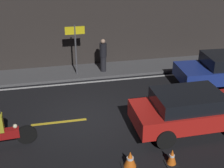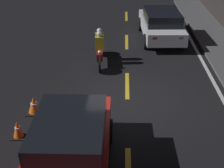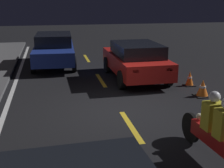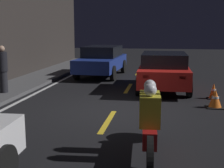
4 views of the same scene
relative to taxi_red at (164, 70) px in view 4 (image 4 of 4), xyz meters
The scene contains 11 objects.
ground_plane 3.78m from the taxi_red, 158.49° to the left, with size 56.00×56.00×0.00m, color black.
lane_dash_c 4.71m from the taxi_red, 163.02° to the left, with size 2.00×0.14×0.01m.
lane_dash_d 1.56m from the taxi_red, 87.70° to the left, with size 2.00×0.14×0.01m.
lane_dash_e 4.81m from the taxi_red, 16.60° to the left, with size 2.00×0.14×0.01m.
lane_solid_kerb 5.77m from the taxi_red, 127.06° to the left, with size 25.20×0.14×0.01m.
taxi_red is the anchor object (origin of this frame).
sedan_blue 4.35m from the taxi_red, 44.21° to the left, with size 4.35×2.04×1.46m.
motorcycle 6.47m from the taxi_red, behind, with size 2.43×0.41×1.40m.
traffic_cone_near 3.02m from the taxi_red, 148.99° to the right, with size 0.49×0.49×0.54m.
traffic_cone_mid 2.18m from the taxi_red, 128.27° to the right, with size 0.37×0.37×0.53m.
pedestrian 5.85m from the taxi_red, 110.40° to the left, with size 0.34×0.34×1.63m.
Camera 4 is at (-8.48, -1.37, 2.32)m, focal length 50.00 mm.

